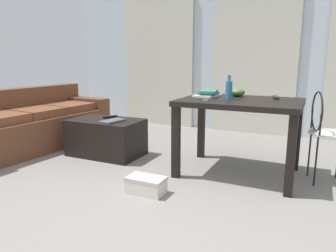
{
  "coord_description": "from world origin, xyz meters",
  "views": [
    {
      "loc": [
        0.93,
        -1.69,
        1.14
      ],
      "look_at": [
        -0.54,
        1.4,
        0.41
      ],
      "focal_mm": 34.07,
      "sensor_mm": 36.0,
      "label": 1
    }
  ],
  "objects_px": {
    "wire_chair": "(324,126)",
    "coffee_table": "(106,137)",
    "scissors": "(202,100)",
    "shoebox": "(146,185)",
    "craft_table": "(240,111)",
    "bowl": "(238,92)",
    "tv_remote_primary": "(110,117)",
    "tv_remote_on_table": "(276,98)",
    "couch": "(33,124)",
    "book_stack": "(208,93)",
    "bottle_near": "(229,90)",
    "magazine": "(112,121)"
  },
  "relations": [
    {
      "from": "coffee_table",
      "to": "scissors",
      "type": "relative_size",
      "value": 8.06
    },
    {
      "from": "wire_chair",
      "to": "coffee_table",
      "type": "bearing_deg",
      "value": -176.04
    },
    {
      "from": "bottle_near",
      "to": "tv_remote_on_table",
      "type": "xyz_separation_m",
      "value": [
        0.41,
        0.25,
        -0.08
      ]
    },
    {
      "from": "couch",
      "to": "shoebox",
      "type": "bearing_deg",
      "value": -18.04
    },
    {
      "from": "book_stack",
      "to": "tv_remote_on_table",
      "type": "xyz_separation_m",
      "value": [
        0.67,
        0.09,
        -0.02
      ]
    },
    {
      "from": "bottle_near",
      "to": "bowl",
      "type": "xyz_separation_m",
      "value": [
        0.02,
        0.3,
        -0.05
      ]
    },
    {
      "from": "coffee_table",
      "to": "book_stack",
      "type": "height_order",
      "value": "book_stack"
    },
    {
      "from": "couch",
      "to": "scissors",
      "type": "height_order",
      "value": "same"
    },
    {
      "from": "wire_chair",
      "to": "tv_remote_on_table",
      "type": "xyz_separation_m",
      "value": [
        -0.44,
        0.1,
        0.22
      ]
    },
    {
      "from": "craft_table",
      "to": "couch",
      "type": "bearing_deg",
      "value": -176.77
    },
    {
      "from": "bowl",
      "to": "scissors",
      "type": "height_order",
      "value": "bowl"
    },
    {
      "from": "couch",
      "to": "coffee_table",
      "type": "bearing_deg",
      "value": 5.49
    },
    {
      "from": "couch",
      "to": "craft_table",
      "type": "distance_m",
      "value": 2.68
    },
    {
      "from": "couch",
      "to": "book_stack",
      "type": "height_order",
      "value": "book_stack"
    },
    {
      "from": "magazine",
      "to": "tv_remote_on_table",
      "type": "bearing_deg",
      "value": 22.28
    },
    {
      "from": "tv_remote_primary",
      "to": "coffee_table",
      "type": "bearing_deg",
      "value": -58.03
    },
    {
      "from": "coffee_table",
      "to": "tv_remote_on_table",
      "type": "xyz_separation_m",
      "value": [
        1.87,
        0.26,
        0.55
      ]
    },
    {
      "from": "book_stack",
      "to": "tv_remote_primary",
      "type": "relative_size",
      "value": 1.86
    },
    {
      "from": "tv_remote_on_table",
      "to": "scissors",
      "type": "distance_m",
      "value": 0.74
    },
    {
      "from": "craft_table",
      "to": "wire_chair",
      "type": "distance_m",
      "value": 0.76
    },
    {
      "from": "bowl",
      "to": "book_stack",
      "type": "xyz_separation_m",
      "value": [
        -0.28,
        -0.13,
        -0.02
      ]
    },
    {
      "from": "couch",
      "to": "bottle_near",
      "type": "distance_m",
      "value": 2.61
    },
    {
      "from": "scissors",
      "to": "tv_remote_on_table",
      "type": "bearing_deg",
      "value": 32.29
    },
    {
      "from": "coffee_table",
      "to": "book_stack",
      "type": "bearing_deg",
      "value": 8.0
    },
    {
      "from": "wire_chair",
      "to": "tv_remote_primary",
      "type": "xyz_separation_m",
      "value": [
        -2.33,
        -0.05,
        -0.09
      ]
    },
    {
      "from": "coffee_table",
      "to": "book_stack",
      "type": "xyz_separation_m",
      "value": [
        1.2,
        0.17,
        0.56
      ]
    },
    {
      "from": "wire_chair",
      "to": "magazine",
      "type": "xyz_separation_m",
      "value": [
        -2.16,
        -0.25,
        -0.09
      ]
    },
    {
      "from": "couch",
      "to": "wire_chair",
      "type": "height_order",
      "value": "wire_chair"
    },
    {
      "from": "bottle_near",
      "to": "shoebox",
      "type": "distance_m",
      "value": 1.2
    },
    {
      "from": "wire_chair",
      "to": "scissors",
      "type": "bearing_deg",
      "value": -164.38
    },
    {
      "from": "wire_chair",
      "to": "bowl",
      "type": "relative_size",
      "value": 5.67
    },
    {
      "from": "tv_remote_primary",
      "to": "wire_chair",
      "type": "bearing_deg",
      "value": 28.55
    },
    {
      "from": "craft_table",
      "to": "scissors",
      "type": "distance_m",
      "value": 0.39
    },
    {
      "from": "coffee_table",
      "to": "magazine",
      "type": "bearing_deg",
      "value": -28.65
    },
    {
      "from": "craft_table",
      "to": "scissors",
      "type": "bearing_deg",
      "value": -150.22
    },
    {
      "from": "shoebox",
      "to": "bowl",
      "type": "bearing_deg",
      "value": 64.83
    },
    {
      "from": "wire_chair",
      "to": "tv_remote_primary",
      "type": "height_order",
      "value": "wire_chair"
    },
    {
      "from": "bottle_near",
      "to": "magazine",
      "type": "distance_m",
      "value": 1.37
    },
    {
      "from": "craft_table",
      "to": "book_stack",
      "type": "distance_m",
      "value": 0.41
    },
    {
      "from": "bottle_near",
      "to": "bowl",
      "type": "bearing_deg",
      "value": 86.68
    },
    {
      "from": "bottle_near",
      "to": "couch",
      "type": "bearing_deg",
      "value": -177.64
    },
    {
      "from": "craft_table",
      "to": "bottle_near",
      "type": "height_order",
      "value": "bottle_near"
    },
    {
      "from": "bottle_near",
      "to": "scissors",
      "type": "relative_size",
      "value": 2.22
    },
    {
      "from": "coffee_table",
      "to": "scissors",
      "type": "xyz_separation_m",
      "value": [
        1.25,
        -0.14,
        0.54
      ]
    },
    {
      "from": "coffee_table",
      "to": "tv_remote_on_table",
      "type": "height_order",
      "value": "tv_remote_on_table"
    },
    {
      "from": "couch",
      "to": "book_stack",
      "type": "distance_m",
      "value": 2.35
    },
    {
      "from": "bowl",
      "to": "shoebox",
      "type": "height_order",
      "value": "bowl"
    },
    {
      "from": "scissors",
      "to": "shoebox",
      "type": "bearing_deg",
      "value": -113.03
    },
    {
      "from": "couch",
      "to": "shoebox",
      "type": "distance_m",
      "value": 2.18
    },
    {
      "from": "craft_table",
      "to": "bowl",
      "type": "relative_size",
      "value": 7.56
    }
  ]
}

